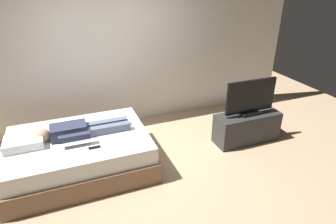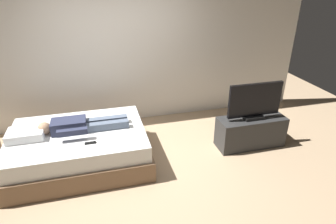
{
  "view_description": "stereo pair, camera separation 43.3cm",
  "coord_description": "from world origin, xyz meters",
  "px_view_note": "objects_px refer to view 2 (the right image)",
  "views": [
    {
      "loc": [
        -0.81,
        -3.21,
        2.58
      ],
      "look_at": [
        0.6,
        0.42,
        0.69
      ],
      "focal_mm": 30.51,
      "sensor_mm": 36.0,
      "label": 1
    },
    {
      "loc": [
        -0.4,
        -3.34,
        2.58
      ],
      "look_at": [
        0.6,
        0.42,
        0.69
      ],
      "focal_mm": 30.51,
      "sensor_mm": 36.0,
      "label": 2
    }
  ],
  "objects_px": {
    "pillow": "(26,134)",
    "remote": "(90,143)",
    "bed": "(80,148)",
    "person": "(78,125)",
    "tv": "(255,102)",
    "tv_stand": "(250,132)"
  },
  "relations": [
    {
      "from": "pillow",
      "to": "remote",
      "type": "bearing_deg",
      "value": -23.38
    },
    {
      "from": "remote",
      "to": "bed",
      "type": "bearing_deg",
      "value": 116.1
    },
    {
      "from": "remote",
      "to": "person",
      "type": "bearing_deg",
      "value": 110.47
    },
    {
      "from": "person",
      "to": "bed",
      "type": "bearing_deg",
      "value": -127.68
    },
    {
      "from": "person",
      "to": "tv",
      "type": "distance_m",
      "value": 2.68
    },
    {
      "from": "pillow",
      "to": "remote",
      "type": "distance_m",
      "value": 0.93
    },
    {
      "from": "bed",
      "to": "tv_stand",
      "type": "relative_size",
      "value": 1.8
    },
    {
      "from": "remote",
      "to": "tv",
      "type": "bearing_deg",
      "value": 4.13
    },
    {
      "from": "pillow",
      "to": "person",
      "type": "xyz_separation_m",
      "value": [
        0.7,
        0.04,
        0.02
      ]
    },
    {
      "from": "bed",
      "to": "pillow",
      "type": "relative_size",
      "value": 4.12
    },
    {
      "from": "remote",
      "to": "tv",
      "type": "distance_m",
      "value": 2.54
    },
    {
      "from": "remote",
      "to": "tv_stand",
      "type": "distance_m",
      "value": 2.54
    },
    {
      "from": "pillow",
      "to": "tv",
      "type": "bearing_deg",
      "value": -3.15
    },
    {
      "from": "tv_stand",
      "to": "tv",
      "type": "distance_m",
      "value": 0.53
    },
    {
      "from": "person",
      "to": "tv",
      "type": "height_order",
      "value": "tv"
    },
    {
      "from": "remote",
      "to": "tv",
      "type": "relative_size",
      "value": 0.17
    },
    {
      "from": "person",
      "to": "remote",
      "type": "relative_size",
      "value": 8.4
    },
    {
      "from": "remote",
      "to": "tv_stand",
      "type": "height_order",
      "value": "remote"
    },
    {
      "from": "tv_stand",
      "to": "tv",
      "type": "xyz_separation_m",
      "value": [
        0.0,
        -0.0,
        0.53
      ]
    },
    {
      "from": "bed",
      "to": "person",
      "type": "distance_m",
      "value": 0.36
    },
    {
      "from": "pillow",
      "to": "bed",
      "type": "bearing_deg",
      "value": -0.0
    },
    {
      "from": "pillow",
      "to": "remote",
      "type": "xyz_separation_m",
      "value": [
        0.85,
        -0.37,
        -0.05
      ]
    }
  ]
}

